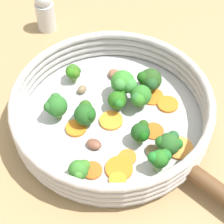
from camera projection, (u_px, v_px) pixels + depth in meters
ground_plane at (112, 123)px, 0.69m from camera, size 4.00×4.00×0.00m
skillet at (112, 120)px, 0.69m from camera, size 0.34×0.34×0.02m
skillet_rim_wall at (112, 107)px, 0.66m from camera, size 0.35×0.35×0.06m
skillet_rivet_left at (165, 186)px, 0.59m from camera, size 0.01×0.01×0.01m
skillet_rivet_right at (198, 151)px, 0.63m from camera, size 0.01×0.01×0.01m
carrot_slice_0 at (168, 104)px, 0.70m from camera, size 0.05×0.05×0.01m
carrot_slice_1 at (111, 121)px, 0.67m from camera, size 0.06×0.06×0.01m
carrot_slice_2 at (152, 96)px, 0.71m from camera, size 0.06×0.06×0.00m
carrot_slice_3 at (154, 131)px, 0.66m from camera, size 0.04×0.04×0.00m
carrot_slice_4 at (118, 180)px, 0.60m from camera, size 0.04×0.04×0.01m
carrot_slice_5 at (76, 128)px, 0.66m from camera, size 0.04×0.04×0.01m
carrot_slice_6 at (92, 170)px, 0.61m from camera, size 0.04×0.04×0.00m
carrot_slice_7 at (127, 157)px, 0.62m from camera, size 0.03×0.03×0.01m
carrot_slice_8 at (119, 168)px, 0.61m from camera, size 0.05×0.05×0.01m
carrot_slice_9 at (179, 148)px, 0.64m from camera, size 0.06×0.06×0.01m
broccoli_floret_0 at (160, 158)px, 0.59m from camera, size 0.03×0.04×0.04m
broccoli_floret_1 at (150, 80)px, 0.70m from camera, size 0.05×0.05×0.05m
broccoli_floret_2 at (124, 83)px, 0.69m from camera, size 0.05×0.05×0.06m
broccoli_floret_3 at (56, 105)px, 0.66m from camera, size 0.04×0.04×0.05m
broccoli_floret_4 at (141, 132)px, 0.63m from camera, size 0.04×0.04×0.04m
broccoli_floret_5 at (141, 98)px, 0.67m from camera, size 0.04×0.04×0.05m
broccoli_floret_6 at (118, 100)px, 0.68m from camera, size 0.04×0.04×0.04m
broccoli_floret_7 at (169, 143)px, 0.61m from camera, size 0.04×0.04×0.05m
broccoli_floret_8 at (86, 114)px, 0.65m from camera, size 0.05×0.04×0.04m
broccoli_floret_9 at (73, 72)px, 0.72m from camera, size 0.03×0.03×0.04m
broccoli_floret_10 at (79, 170)px, 0.59m from camera, size 0.03×0.04×0.04m
mushroom_piece_0 at (153, 151)px, 0.63m from camera, size 0.03×0.03×0.01m
mushroom_piece_1 at (82, 89)px, 0.71m from camera, size 0.02×0.02×0.01m
mushroom_piece_2 at (115, 74)px, 0.74m from camera, size 0.04×0.03×0.01m
mushroom_piece_3 at (94, 144)px, 0.64m from camera, size 0.03×0.03×0.01m
salt_shaker at (43, 11)px, 0.83m from camera, size 0.04×0.04×0.10m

